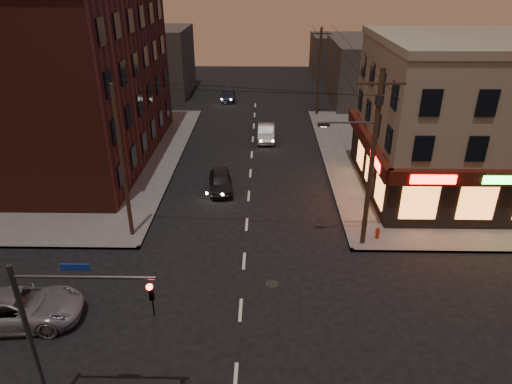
{
  "coord_description": "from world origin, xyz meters",
  "views": [
    {
      "loc": [
        1.03,
        -16.78,
        14.39
      ],
      "look_at": [
        0.62,
        6.1,
        3.2
      ],
      "focal_mm": 32.0,
      "sensor_mm": 36.0,
      "label": 1
    }
  ],
  "objects_px": {
    "sedan_near": "(221,181)",
    "sedan_far": "(228,95)",
    "suv_cross": "(17,308)",
    "fire_hydrant": "(378,232)",
    "sedan_mid": "(266,133)"
  },
  "relations": [
    {
      "from": "sedan_near",
      "to": "sedan_far",
      "type": "relative_size",
      "value": 0.96
    },
    {
      "from": "suv_cross",
      "to": "sedan_far",
      "type": "bearing_deg",
      "value": -15.93
    },
    {
      "from": "suv_cross",
      "to": "sedan_near",
      "type": "distance_m",
      "value": 15.98
    },
    {
      "from": "sedan_near",
      "to": "sedan_far",
      "type": "height_order",
      "value": "sedan_near"
    },
    {
      "from": "sedan_far",
      "to": "sedan_mid",
      "type": "bearing_deg",
      "value": -75.5
    },
    {
      "from": "suv_cross",
      "to": "sedan_far",
      "type": "height_order",
      "value": "suv_cross"
    },
    {
      "from": "suv_cross",
      "to": "sedan_near",
      "type": "bearing_deg",
      "value": -35.88
    },
    {
      "from": "sedan_far",
      "to": "fire_hydrant",
      "type": "relative_size",
      "value": 5.75
    },
    {
      "from": "sedan_mid",
      "to": "fire_hydrant",
      "type": "distance_m",
      "value": 18.72
    },
    {
      "from": "suv_cross",
      "to": "sedan_mid",
      "type": "xyz_separation_m",
      "value": [
        11.19,
        24.81,
        -0.07
      ]
    },
    {
      "from": "sedan_mid",
      "to": "sedan_near",
      "type": "bearing_deg",
      "value": -105.94
    },
    {
      "from": "fire_hydrant",
      "to": "sedan_near",
      "type": "bearing_deg",
      "value": 145.86
    },
    {
      "from": "suv_cross",
      "to": "sedan_mid",
      "type": "height_order",
      "value": "suv_cross"
    },
    {
      "from": "sedan_near",
      "to": "sedan_mid",
      "type": "xyz_separation_m",
      "value": [
        3.31,
        10.91,
        0.03
      ]
    },
    {
      "from": "sedan_mid",
      "to": "fire_hydrant",
      "type": "relative_size",
      "value": 5.94
    }
  ]
}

